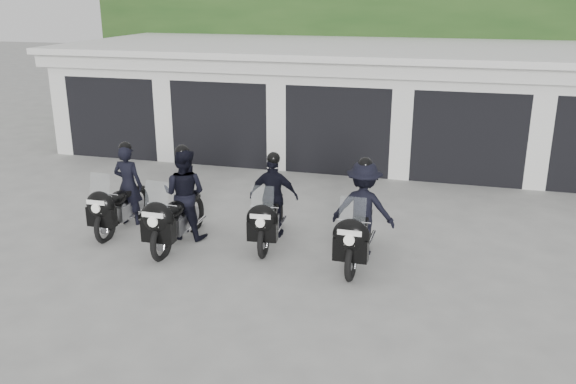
% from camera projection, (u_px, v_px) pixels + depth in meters
% --- Properties ---
extents(ground, '(80.00, 80.00, 0.00)m').
position_uv_depth(ground, '(274.00, 263.00, 10.28)').
color(ground, '#9D9D98').
rests_on(ground, ground).
extents(garage_block, '(16.40, 6.80, 2.96)m').
position_uv_depth(garage_block, '(355.00, 101.00, 17.22)').
color(garage_block, silver).
rests_on(garage_block, ground).
extents(background_vegetation, '(20.00, 3.90, 5.80)m').
position_uv_depth(background_vegetation, '(390.00, 40.00, 21.16)').
color(background_vegetation, '#1C3B15').
rests_on(background_vegetation, ground).
extents(police_bike_a, '(0.58, 1.96, 1.70)m').
position_uv_depth(police_bike_a, '(122.00, 195.00, 11.61)').
color(police_bike_a, black).
rests_on(police_bike_a, ground).
extents(police_bike_b, '(0.83, 2.09, 1.82)m').
position_uv_depth(police_bike_b, '(180.00, 201.00, 10.98)').
color(police_bike_b, black).
rests_on(police_bike_b, ground).
extents(police_bike_c, '(0.95, 1.92, 1.67)m').
position_uv_depth(police_bike_c, '(272.00, 203.00, 11.06)').
color(police_bike_c, black).
rests_on(police_bike_c, ground).
extents(police_bike_d, '(1.09, 2.06, 1.80)m').
position_uv_depth(police_bike_d, '(361.00, 216.00, 10.27)').
color(police_bike_d, black).
rests_on(police_bike_d, ground).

